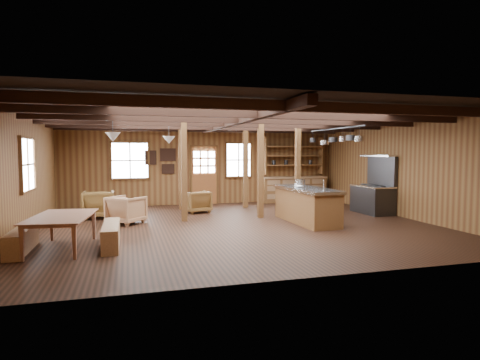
# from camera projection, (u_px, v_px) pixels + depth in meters

# --- Properties ---
(room) EXTENTS (10.04, 9.04, 2.84)m
(room) POSITION_uv_depth(u_px,v_px,m) (236.00, 171.00, 10.29)
(room) COLOR black
(room) RESTS_ON ground
(ceiling_joists) EXTENTS (9.80, 8.82, 0.18)m
(ceiling_joists) POSITION_uv_depth(u_px,v_px,m) (234.00, 122.00, 10.37)
(ceiling_joists) COLOR black
(ceiling_joists) RESTS_ON ceiling
(timber_posts) EXTENTS (3.95, 2.35, 2.80)m
(timber_posts) POSITION_uv_depth(u_px,v_px,m) (235.00, 168.00, 12.42)
(timber_posts) COLOR #4A2F15
(timber_posts) RESTS_ON floor
(back_door) EXTENTS (1.02, 0.08, 2.15)m
(back_door) POSITION_uv_depth(u_px,v_px,m) (204.00, 180.00, 14.60)
(back_door) COLOR brown
(back_door) RESTS_ON floor
(window_back_left) EXTENTS (1.32, 0.06, 1.32)m
(window_back_left) POSITION_uv_depth(u_px,v_px,m) (130.00, 161.00, 13.86)
(window_back_left) COLOR white
(window_back_left) RESTS_ON wall_back
(window_back_right) EXTENTS (1.02, 0.06, 1.32)m
(window_back_right) POSITION_uv_depth(u_px,v_px,m) (239.00, 160.00, 14.91)
(window_back_right) COLOR white
(window_back_right) RESTS_ON wall_back
(window_left) EXTENTS (0.14, 1.24, 1.32)m
(window_left) POSITION_uv_depth(u_px,v_px,m) (27.00, 165.00, 9.42)
(window_left) COLOR white
(window_left) RESTS_ON wall_back
(notice_boards) EXTENTS (1.08, 0.03, 0.90)m
(notice_boards) POSITION_uv_depth(u_px,v_px,m) (162.00, 159.00, 14.15)
(notice_boards) COLOR beige
(notice_boards) RESTS_ON wall_back
(back_counter) EXTENTS (2.55, 0.60, 2.45)m
(back_counter) POSITION_uv_depth(u_px,v_px,m) (293.00, 186.00, 15.29)
(back_counter) COLOR brown
(back_counter) RESTS_ON floor
(pendant_lamps) EXTENTS (1.86, 2.36, 0.66)m
(pendant_lamps) POSITION_uv_depth(u_px,v_px,m) (144.00, 139.00, 10.58)
(pendant_lamps) COLOR #2C2C2E
(pendant_lamps) RESTS_ON ceiling
(pot_rack) EXTENTS (0.43, 3.00, 0.46)m
(pot_rack) POSITION_uv_depth(u_px,v_px,m) (336.00, 139.00, 11.31)
(pot_rack) COLOR #2C2C2E
(pot_rack) RESTS_ON ceiling
(kitchen_island) EXTENTS (0.97, 2.53, 1.20)m
(kitchen_island) POSITION_uv_depth(u_px,v_px,m) (306.00, 205.00, 10.78)
(kitchen_island) COLOR brown
(kitchen_island) RESTS_ON floor
(step_stool) EXTENTS (0.47, 0.36, 0.39)m
(step_stool) POSITION_uv_depth(u_px,v_px,m) (316.00, 206.00, 12.59)
(step_stool) COLOR brown
(step_stool) RESTS_ON floor
(commercial_range) EXTENTS (0.77, 1.46, 1.81)m
(commercial_range) POSITION_uv_depth(u_px,v_px,m) (374.00, 194.00, 12.40)
(commercial_range) COLOR #2C2C2E
(commercial_range) RESTS_ON floor
(dining_table) EXTENTS (1.25, 1.99, 0.66)m
(dining_table) POSITION_uv_depth(u_px,v_px,m) (64.00, 232.00, 7.81)
(dining_table) COLOR brown
(dining_table) RESTS_ON floor
(bench_wall) EXTENTS (0.30, 1.58, 0.43)m
(bench_wall) POSITION_uv_depth(u_px,v_px,m) (22.00, 240.00, 7.62)
(bench_wall) COLOR brown
(bench_wall) RESTS_ON floor
(bench_aisle) EXTENTS (0.31, 1.65, 0.45)m
(bench_aisle) POSITION_uv_depth(u_px,v_px,m) (111.00, 235.00, 8.05)
(bench_aisle) COLOR brown
(bench_aisle) RESTS_ON floor
(armchair_a) EXTENTS (0.85, 0.88, 0.79)m
(armchair_a) POSITION_uv_depth(u_px,v_px,m) (99.00, 204.00, 11.52)
(armchair_a) COLOR brown
(armchair_a) RESTS_ON floor
(armchair_b) EXTENTS (0.86, 0.88, 0.68)m
(armchair_b) POSITION_uv_depth(u_px,v_px,m) (197.00, 202.00, 12.57)
(armchair_b) COLOR brown
(armchair_b) RESTS_ON floor
(armchair_c) EXTENTS (1.14, 1.14, 0.74)m
(armchair_c) POSITION_uv_depth(u_px,v_px,m) (126.00, 210.00, 10.58)
(armchair_c) COLOR #9B6A46
(armchair_c) RESTS_ON floor
(counter_pot) EXTENTS (0.29, 0.29, 0.17)m
(counter_pot) POSITION_uv_depth(u_px,v_px,m) (300.00, 182.00, 11.49)
(counter_pot) COLOR silver
(counter_pot) RESTS_ON kitchen_island
(bowl) EXTENTS (0.26, 0.26, 0.06)m
(bowl) POSITION_uv_depth(u_px,v_px,m) (299.00, 187.00, 10.74)
(bowl) COLOR silver
(bowl) RESTS_ON kitchen_island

